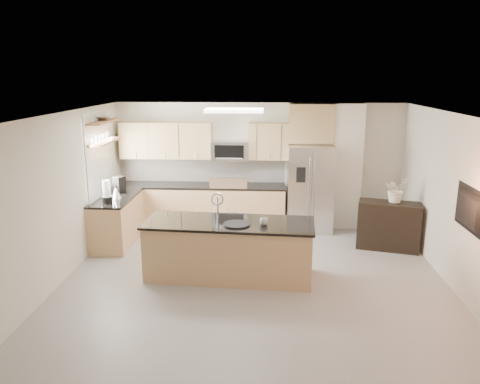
# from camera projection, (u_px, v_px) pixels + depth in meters

# --- Properties ---
(floor) EXTENTS (6.50, 6.50, 0.00)m
(floor) POSITION_uv_depth(u_px,v_px,m) (254.00, 289.00, 7.10)
(floor) COLOR #A4A09C
(floor) RESTS_ON ground
(ceiling) EXTENTS (6.00, 6.50, 0.02)m
(ceiling) POSITION_uv_depth(u_px,v_px,m) (255.00, 116.00, 6.47)
(ceiling) COLOR white
(ceiling) RESTS_ON wall_back
(wall_back) EXTENTS (6.00, 0.02, 2.60)m
(wall_back) POSITION_uv_depth(u_px,v_px,m) (259.00, 165.00, 9.93)
(wall_back) COLOR beige
(wall_back) RESTS_ON floor
(wall_front) EXTENTS (6.00, 0.02, 2.60)m
(wall_front) POSITION_uv_depth(u_px,v_px,m) (242.00, 321.00, 3.64)
(wall_front) COLOR beige
(wall_front) RESTS_ON floor
(wall_left) EXTENTS (0.02, 6.50, 2.60)m
(wall_left) POSITION_uv_depth(u_px,v_px,m) (53.00, 203.00, 6.96)
(wall_left) COLOR beige
(wall_left) RESTS_ON floor
(wall_right) EXTENTS (0.02, 6.50, 2.60)m
(wall_right) POSITION_uv_depth(u_px,v_px,m) (466.00, 210.00, 6.61)
(wall_right) COLOR beige
(wall_right) RESTS_ON floor
(back_counter) EXTENTS (3.55, 0.66, 1.44)m
(back_counter) POSITION_uv_depth(u_px,v_px,m) (200.00, 205.00, 9.89)
(back_counter) COLOR tan
(back_counter) RESTS_ON floor
(left_counter) EXTENTS (0.66, 1.50, 0.92)m
(left_counter) POSITION_uv_depth(u_px,v_px,m) (117.00, 220.00, 8.94)
(left_counter) COLOR tan
(left_counter) RESTS_ON floor
(range) EXTENTS (0.76, 0.64, 1.14)m
(range) POSITION_uv_depth(u_px,v_px,m) (230.00, 206.00, 9.85)
(range) COLOR black
(range) RESTS_ON floor
(upper_cabinets) EXTENTS (3.50, 0.33, 0.75)m
(upper_cabinets) POSITION_uv_depth(u_px,v_px,m) (196.00, 141.00, 9.72)
(upper_cabinets) COLOR tan
(upper_cabinets) RESTS_ON wall_back
(microwave) EXTENTS (0.76, 0.40, 0.40)m
(microwave) POSITION_uv_depth(u_px,v_px,m) (230.00, 151.00, 9.69)
(microwave) COLOR #BCBCBE
(microwave) RESTS_ON upper_cabinets
(refrigerator) EXTENTS (0.92, 0.78, 1.78)m
(refrigerator) POSITION_uv_depth(u_px,v_px,m) (310.00, 188.00, 9.61)
(refrigerator) COLOR #BCBCBE
(refrigerator) RESTS_ON floor
(partition_column) EXTENTS (0.60, 0.30, 2.60)m
(partition_column) POSITION_uv_depth(u_px,v_px,m) (347.00, 167.00, 9.68)
(partition_column) COLOR white
(partition_column) RESTS_ON floor
(window) EXTENTS (0.04, 1.15, 1.65)m
(window) POSITION_uv_depth(u_px,v_px,m) (97.00, 158.00, 8.66)
(window) COLOR white
(window) RESTS_ON wall_left
(shelf_lower) EXTENTS (0.30, 1.20, 0.04)m
(shelf_lower) POSITION_uv_depth(u_px,v_px,m) (104.00, 142.00, 8.68)
(shelf_lower) COLOR #97633C
(shelf_lower) RESTS_ON wall_left
(shelf_upper) EXTENTS (0.30, 1.20, 0.04)m
(shelf_upper) POSITION_uv_depth(u_px,v_px,m) (103.00, 122.00, 8.59)
(shelf_upper) COLOR #97633C
(shelf_upper) RESTS_ON wall_left
(ceiling_fixture) EXTENTS (1.00, 0.50, 0.06)m
(ceiling_fixture) POSITION_uv_depth(u_px,v_px,m) (234.00, 110.00, 8.05)
(ceiling_fixture) COLOR white
(ceiling_fixture) RESTS_ON ceiling
(island) EXTENTS (2.71, 1.13, 1.34)m
(island) POSITION_uv_depth(u_px,v_px,m) (229.00, 249.00, 7.44)
(island) COLOR tan
(island) RESTS_ON floor
(credenza) EXTENTS (1.19, 0.72, 0.89)m
(credenza) POSITION_uv_depth(u_px,v_px,m) (388.00, 226.00, 8.65)
(credenza) COLOR black
(credenza) RESTS_ON floor
(cup) EXTENTS (0.16, 0.16, 0.10)m
(cup) POSITION_uv_depth(u_px,v_px,m) (264.00, 221.00, 7.18)
(cup) COLOR silver
(cup) RESTS_ON island
(platter) EXTENTS (0.52, 0.52, 0.02)m
(platter) POSITION_uv_depth(u_px,v_px,m) (237.00, 224.00, 7.17)
(platter) COLOR black
(platter) RESTS_ON island
(blender) EXTENTS (0.18, 0.18, 0.42)m
(blender) POSITION_uv_depth(u_px,v_px,m) (107.00, 193.00, 8.34)
(blender) COLOR black
(blender) RESTS_ON left_counter
(kettle) EXTENTS (0.19, 0.19, 0.24)m
(kettle) POSITION_uv_depth(u_px,v_px,m) (116.00, 193.00, 8.69)
(kettle) COLOR #BCBCBE
(kettle) RESTS_ON left_counter
(coffee_maker) EXTENTS (0.24, 0.26, 0.32)m
(coffee_maker) POSITION_uv_depth(u_px,v_px,m) (119.00, 185.00, 9.08)
(coffee_maker) COLOR black
(coffee_maker) RESTS_ON left_counter
(bowl) EXTENTS (0.46, 0.46, 0.09)m
(bowl) POSITION_uv_depth(u_px,v_px,m) (105.00, 118.00, 8.67)
(bowl) COLOR #BCBCBE
(bowl) RESTS_ON shelf_upper
(flower_vase) EXTENTS (0.81, 0.77, 0.71)m
(flower_vase) POSITION_uv_depth(u_px,v_px,m) (397.00, 183.00, 8.49)
(flower_vase) COLOR white
(flower_vase) RESTS_ON credenza
(television) EXTENTS (0.14, 1.08, 0.62)m
(television) POSITION_uv_depth(u_px,v_px,m) (466.00, 210.00, 6.41)
(television) COLOR black
(television) RESTS_ON wall_right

